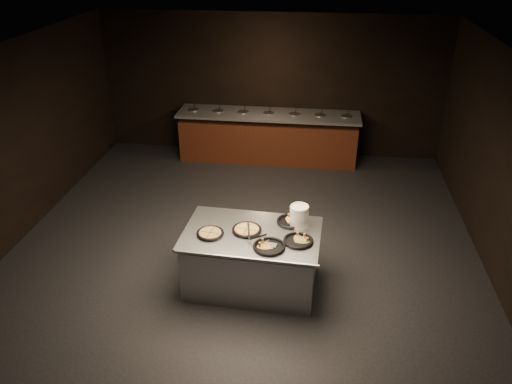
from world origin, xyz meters
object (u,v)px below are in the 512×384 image
Objects in this scene: pan_veggie_whole at (210,233)px; pan_cheese_whole at (247,230)px; plate_stack at (299,216)px; serving_counter at (252,260)px.

pan_cheese_whole is (0.45, 0.14, 0.00)m from pan_veggie_whole.
plate_stack is at bearing 18.28° from pan_cheese_whole.
pan_veggie_whole reaches higher than serving_counter.
pan_cheese_whole is (-0.66, -0.22, -0.12)m from plate_stack.
pan_veggie_whole is at bearing -161.97° from plate_stack.
plate_stack is (0.59, 0.25, 0.58)m from serving_counter.
serving_counter is 0.70m from pan_veggie_whole.
serving_counter is at bearing -25.16° from pan_cheese_whole.
pan_veggie_whole is 0.48m from pan_cheese_whole.
pan_cheese_whole is (-0.07, 0.03, 0.46)m from serving_counter.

